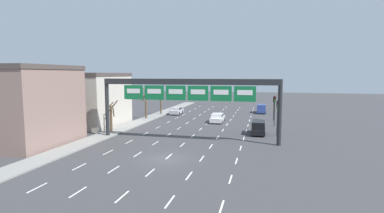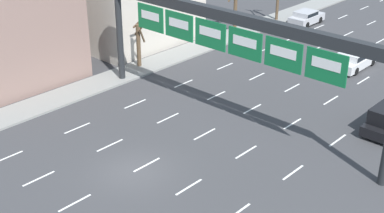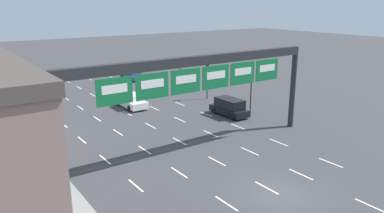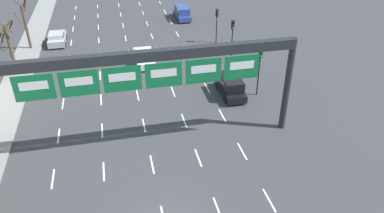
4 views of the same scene
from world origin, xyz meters
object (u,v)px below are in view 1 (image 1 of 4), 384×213
Objects in this scene: car_silver at (176,111)px; suv_black at (258,127)px; traffic_light_mid_block at (275,105)px; tree_bare_second at (161,99)px; traffic_light_near_gantry at (278,111)px; suv_blue at (261,108)px; tree_bare_third at (146,101)px; tree_bare_closest at (111,116)px; traffic_light_far_end at (274,103)px; car_white at (218,118)px; sign_gantry at (187,90)px.

suv_black is (16.43, -16.66, 0.23)m from car_silver.
traffic_light_mid_block is 23.37m from tree_bare_second.
traffic_light_near_gantry is at bearing -13.87° from suv_black.
suv_blue is at bearing 20.04° from tree_bare_second.
suv_blue is 24.27m from tree_bare_third.
traffic_light_near_gantry is 22.56m from tree_bare_closest.
traffic_light_mid_block is 1.13× the size of traffic_light_far_end.
tree_bare_third reaches higher than suv_blue.
traffic_light_near_gantry reaches higher than tree_bare_closest.
traffic_light_mid_block is 0.84× the size of tree_bare_third.
car_white is 0.78× the size of tree_bare_second.
tree_bare_second is at bearing 117.05° from sign_gantry.
car_silver is 0.87× the size of car_white.
suv_black is (8.31, 6.03, -5.13)m from sign_gantry.
tree_bare_third is at bearing -95.44° from tree_bare_second.
suv_blue is 1.07× the size of suv_black.
tree_bare_third is at bearing 154.99° from suv_black.
sign_gantry reaches higher than car_white.
car_white is 11.03m from suv_black.
traffic_light_near_gantry reaches higher than traffic_light_far_end.
traffic_light_near_gantry is (10.70, 5.43, -2.80)m from sign_gantry.
traffic_light_far_end is (2.32, 12.72, 2.01)m from suv_black.
tree_bare_closest is (-22.32, -15.89, -0.72)m from traffic_light_far_end.
suv_blue is at bearing 89.62° from suv_black.
car_silver is 0.91× the size of traffic_light_near_gantry.
tree_bare_closest reaches higher than car_white.
suv_black is 0.96× the size of traffic_light_near_gantry.
traffic_light_mid_block is (2.27, 6.74, 2.36)m from suv_black.
car_white is at bearing 128.50° from suv_black.
sign_gantry is 3.52× the size of tree_bare_second.
traffic_light_near_gantry reaches higher than car_silver.
traffic_light_mid_block reaches higher than suv_black.
suv_black is 24.96m from tree_bare_second.
suv_black is at bearing -51.50° from car_white.
sign_gantry reaches higher than tree_bare_second.
tree_bare_second reaches higher than car_white.
car_silver is 23.40m from suv_black.
suv_black is 3.39m from traffic_light_near_gantry.
suv_black is at bearing -25.01° from tree_bare_third.
car_white is at bearing 41.91° from tree_bare_closest.
suv_black reaches higher than car_white.
suv_blue is at bearing 63.55° from car_white.
suv_blue is 1.11× the size of tree_bare_closest.
traffic_light_near_gantry is 1.11× the size of traffic_light_far_end.
tree_bare_second is at bearing -159.96° from suv_blue.
sign_gantry is 4.92× the size of suv_black.
traffic_light_near_gantry is 7.33m from traffic_light_mid_block.
car_white is 13.30m from traffic_light_near_gantry.
suv_black is at bearing -100.35° from traffic_light_far_end.
traffic_light_far_end is 0.75× the size of tree_bare_third.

